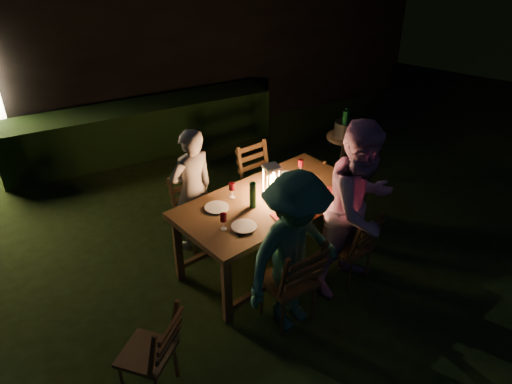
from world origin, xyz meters
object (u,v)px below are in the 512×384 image
chair_near_right (349,258)px  chair_spare (151,365)px  chair_near_left (289,294)px  person_opp_right (360,208)px  bottle_bucket_b (347,124)px  bottle_table (253,195)px  chair_far_left (197,226)px  lantern (271,182)px  bottle_bucket_a (344,127)px  chair_far_right (262,196)px  person_opp_left (295,254)px  ice_bucket (345,129)px  dining_table (271,205)px  chair_end (343,203)px  side_table (344,141)px  person_house_side (192,190)px

chair_near_right → chair_spare: (-2.31, -0.43, 0.01)m
chair_near_left → person_opp_right: (0.89, 0.17, 0.62)m
chair_near_left → bottle_bucket_b: chair_near_left is taller
bottle_table → chair_far_left: bearing=118.8°
lantern → bottle_bucket_a: 2.12m
chair_far_right → bottle_table: 1.31m
chair_far_right → bottle_bucket_b: (1.55, 0.42, 0.53)m
person_opp_left → bottle_table: (-0.01, 0.84, 0.16)m
chair_near_left → bottle_table: bottle_table is taller
chair_near_left → person_opp_right: 1.10m
chair_far_right → ice_bucket: (1.50, 0.38, 0.48)m
dining_table → chair_end: 1.33m
lantern → side_table: lantern is taller
person_opp_left → bottle_table: person_opp_left is taller
chair_near_right → person_opp_right: (0.01, -0.05, 0.66)m
chair_far_left → lantern: lantern is taller
chair_end → side_table: bearing=126.6°
chair_far_right → chair_near_right: bearing=90.3°
dining_table → chair_end: (1.19, 0.30, -0.49)m
ice_bucket → bottle_bucket_b: bearing=38.7°
chair_spare → side_table: size_ratio=1.39×
person_opp_right → person_house_side: bearing=118.8°
bottle_bucket_a → bottle_bucket_b: 0.13m
dining_table → person_opp_right: 0.95m
chair_near_right → chair_far_right: (-0.28, 1.52, 0.03)m
chair_far_left → bottle_bucket_a: bottle_bucket_a is taller
chair_end → chair_near_right: bearing=-50.3°
chair_near_left → chair_spare: (-1.43, -0.20, -0.03)m
lantern → bottle_bucket_b: lantern is taller
lantern → side_table: 2.21m
chair_far_left → bottle_bucket_b: bottle_bucket_b is taller
chair_end → person_house_side: bearing=-120.9°
chair_far_right → bottle_bucket_b: bearing=-175.1°
bottle_table → bottle_bucket_b: size_ratio=0.88×
chair_end → bottle_bucket_a: (0.61, 0.92, 0.55)m
chair_far_right → person_house_side: size_ratio=0.66×
person_house_side → chair_near_right: bearing=119.6°
chair_spare → bottle_bucket_b: bearing=-12.1°
person_opp_right → bottle_table: size_ratio=6.68×
dining_table → bottle_bucket_b: (1.90, 1.30, 0.06)m
chair_near_left → bottle_table: bearing=82.1°
chair_end → chair_spare: (-2.88, -1.36, 0.01)m
chair_far_right → lantern: lantern is taller
chair_end → chair_far_right: bearing=-143.5°
bottle_bucket_a → bottle_table: bearing=-147.9°
chair_near_left → person_opp_left: bearing=-80.3°
dining_table → side_table: dining_table is taller
chair_end → ice_bucket: (0.66, 0.96, 0.50)m
chair_near_right → chair_end: (0.57, 0.93, 0.00)m
chair_near_left → chair_far_right: size_ratio=1.04×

